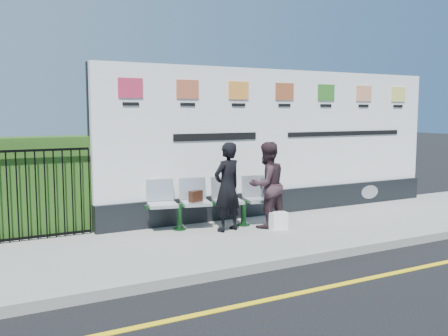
% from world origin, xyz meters
% --- Properties ---
extents(ground, '(80.00, 80.00, 0.00)m').
position_xyz_m(ground, '(0.00, 0.00, 0.00)').
color(ground, black).
extents(pavement, '(14.00, 3.00, 0.12)m').
position_xyz_m(pavement, '(0.00, 2.50, 0.06)').
color(pavement, gray).
rests_on(pavement, ground).
extents(kerb, '(14.00, 0.18, 0.14)m').
position_xyz_m(kerb, '(0.00, 1.00, 0.07)').
color(kerb, gray).
rests_on(kerb, ground).
extents(yellow_line, '(14.00, 0.10, 0.01)m').
position_xyz_m(yellow_line, '(0.00, 0.00, 0.00)').
color(yellow_line, yellow).
rests_on(yellow_line, ground).
extents(billboard, '(8.00, 0.30, 3.00)m').
position_xyz_m(billboard, '(0.50, 3.85, 1.42)').
color(billboard, black).
rests_on(billboard, pavement).
extents(hedge, '(2.35, 0.70, 1.70)m').
position_xyz_m(hedge, '(-4.58, 4.30, 0.97)').
color(hedge, '#295218').
rests_on(hedge, pavement).
extents(railing, '(2.05, 0.06, 1.54)m').
position_xyz_m(railing, '(-4.58, 3.85, 0.89)').
color(railing, black).
rests_on(railing, pavement).
extents(bench, '(2.42, 1.07, 0.50)m').
position_xyz_m(bench, '(-1.46, 3.25, 0.37)').
color(bench, silver).
rests_on(bench, pavement).
extents(woman_left, '(0.66, 0.52, 1.60)m').
position_xyz_m(woman_left, '(-1.33, 2.89, 0.92)').
color(woman_left, black).
rests_on(woman_left, pavement).
extents(woman_right, '(0.85, 0.70, 1.59)m').
position_xyz_m(woman_right, '(-0.55, 2.80, 0.91)').
color(woman_right, '#322026').
rests_on(woman_right, pavement).
extents(handbag_brown, '(0.28, 0.18, 0.20)m').
position_xyz_m(handbag_brown, '(-1.76, 3.31, 0.72)').
color(handbag_brown, black).
rests_on(handbag_brown, bench).
extents(carrier_bag_white, '(0.32, 0.19, 0.32)m').
position_xyz_m(carrier_bag_white, '(-0.46, 2.55, 0.28)').
color(carrier_bag_white, white).
rests_on(carrier_bag_white, pavement).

